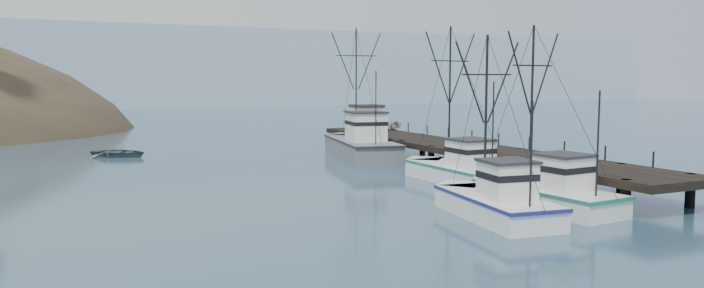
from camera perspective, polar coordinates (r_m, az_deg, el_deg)
name	(u,v)px	position (r m, az deg, el deg)	size (l,w,h in m)	color
ground	(407,220)	(33.63, 5.07, -6.90)	(400.00, 400.00, 0.00)	#2B4961
pier	(457,148)	(54.12, 9.55, -0.36)	(6.00, 44.00, 2.00)	black
distant_ridge	(159,106)	(200.34, -17.17, 3.33)	(360.00, 40.00, 26.00)	#9EB2C6
trawler_near	(542,193)	(38.37, 16.88, -4.31)	(4.32, 10.78, 10.95)	white
trawler_mid	(493,202)	(34.88, 12.66, -5.19)	(4.49, 10.20, 10.20)	white
trawler_far	(457,170)	(46.77, 9.52, -2.38)	(3.91, 11.46, 11.73)	white
work_vessel	(360,145)	(60.21, 0.73, -0.12)	(6.89, 15.38, 12.84)	slate
pier_shed	(367,117)	(69.63, 1.33, 2.47)	(3.00, 3.20, 2.80)	silver
pickup_truck	(376,122)	(69.71, 2.19, 1.99)	(2.77, 6.01, 1.67)	silver
motorboat	(119,157)	(65.55, -20.40, -1.08)	(3.97, 5.56, 1.15)	#52565B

